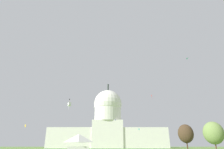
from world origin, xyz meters
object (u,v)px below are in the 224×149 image
(kite_cyan_high, at_px, (186,59))
(kite_white_low, at_px, (69,104))
(capitol_building, at_px, (107,126))
(event_tent, at_px, (78,144))
(tree_east_near, at_px, (213,133))
(tree_east_mid, at_px, (185,134))
(kite_gold_low, at_px, (25,126))
(kite_turquoise_low, at_px, (139,129))
(kite_blue_mid, at_px, (115,120))
(kite_red_mid, at_px, (151,96))
(kite_black_mid, at_px, (69,99))
(kite_yellow_low, at_px, (123,129))

(kite_cyan_high, distance_m, kite_white_low, 57.28)
(capitol_building, bearing_deg, kite_white_low, -93.86)
(event_tent, relative_size, tree_east_near, 0.63)
(tree_east_mid, bearing_deg, event_tent, -146.65)
(kite_gold_low, bearing_deg, kite_turquoise_low, -37.57)
(tree_east_near, height_order, kite_white_low, kite_white_low)
(event_tent, relative_size, kite_turquoise_low, 3.09)
(event_tent, bearing_deg, tree_east_mid, 25.50)
(kite_blue_mid, relative_size, kite_cyan_high, 0.71)
(kite_red_mid, bearing_deg, tree_east_mid, -31.74)
(kite_black_mid, bearing_deg, capitol_building, -1.87)
(capitol_building, height_order, kite_turquoise_low, capitol_building)
(kite_gold_low, bearing_deg, kite_yellow_low, -39.04)
(tree_east_near, relative_size, kite_white_low, 4.94)
(event_tent, xyz_separation_m, kite_blue_mid, (13.87, 111.32, 21.51))
(event_tent, height_order, kite_white_low, kite_white_low)
(event_tent, distance_m, kite_cyan_high, 60.70)
(capitol_building, distance_m, kite_yellow_low, 73.19)
(tree_east_near, height_order, kite_gold_low, tree_east_near)
(capitol_building, relative_size, kite_red_mid, 57.20)
(tree_east_near, relative_size, kite_cyan_high, 9.02)
(kite_yellow_low, bearing_deg, tree_east_near, -10.06)
(kite_turquoise_low, bearing_deg, kite_black_mid, 57.67)
(tree_east_near, relative_size, kite_yellow_low, 7.20)
(kite_blue_mid, distance_m, kite_cyan_high, 102.94)
(kite_white_low, bearing_deg, tree_east_mid, 170.27)
(tree_east_mid, height_order, kite_cyan_high, kite_cyan_high)
(capitol_building, relative_size, kite_turquoise_low, 52.16)
(tree_east_near, distance_m, tree_east_mid, 18.31)
(kite_black_mid, distance_m, kite_turquoise_low, 65.62)
(event_tent, bearing_deg, tree_east_near, 6.39)
(kite_black_mid, xyz_separation_m, kite_yellow_low, (37.18, 16.13, -17.58))
(capitol_building, xyz_separation_m, kite_gold_low, (-32.19, -128.54, -12.31))
(kite_turquoise_low, distance_m, kite_red_mid, 68.38)
(kite_cyan_high, bearing_deg, kite_black_mid, -124.54)
(kite_blue_mid, height_order, kite_red_mid, kite_red_mid)
(event_tent, bearing_deg, kite_blue_mid, 75.04)
(kite_yellow_low, relative_size, kite_white_low, 0.69)
(event_tent, distance_m, kite_turquoise_low, 102.67)
(capitol_building, relative_size, tree_east_mid, 9.97)
(kite_cyan_high, relative_size, kite_yellow_low, 0.80)
(capitol_building, relative_size, tree_east_near, 10.60)
(kite_blue_mid, distance_m, kite_turquoise_low, 26.25)
(kite_white_low, bearing_deg, kite_yellow_low, -148.70)
(kite_turquoise_low, relative_size, kite_white_low, 1.00)
(kite_turquoise_low, bearing_deg, capitol_building, -40.12)
(kite_cyan_high, bearing_deg, kite_yellow_low, -156.23)
(kite_gold_low, bearing_deg, tree_east_near, -94.04)
(kite_blue_mid, height_order, kite_yellow_low, kite_blue_mid)
(tree_east_near, distance_m, kite_turquoise_low, 85.65)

